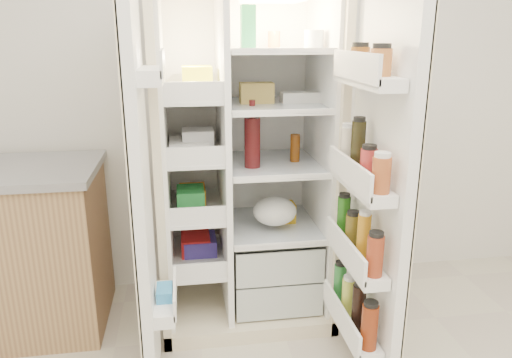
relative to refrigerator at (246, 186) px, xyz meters
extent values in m
cube|color=silver|center=(0.16, 0.35, 0.61)|extent=(4.00, 0.02, 2.70)
cube|color=beige|center=(-0.02, 0.28, 0.16)|extent=(0.92, 0.04, 1.80)
cube|color=beige|center=(-0.46, -0.05, 0.16)|extent=(0.04, 0.70, 1.80)
cube|color=beige|center=(0.42, -0.05, 0.16)|extent=(0.04, 0.70, 1.80)
cube|color=beige|center=(-0.02, -0.05, -0.70)|extent=(0.92, 0.70, 0.08)
cube|color=white|center=(-0.02, 0.25, 0.18)|extent=(0.84, 0.02, 1.68)
cube|color=white|center=(-0.43, -0.05, 0.18)|extent=(0.02, 0.62, 1.68)
cube|color=white|center=(0.39, -0.05, 0.18)|extent=(0.02, 0.62, 1.68)
cube|color=white|center=(-0.13, -0.05, 0.18)|extent=(0.03, 0.62, 1.68)
cube|color=#B7C0BB|center=(0.14, -0.07, -0.56)|extent=(0.47, 0.52, 0.19)
cube|color=#B7C0BB|center=(0.14, -0.07, -0.36)|extent=(0.47, 0.52, 0.19)
cube|color=#FFD18C|center=(0.14, 0.00, 0.98)|extent=(0.30, 0.30, 0.02)
cube|color=white|center=(-0.28, -0.05, -0.39)|extent=(0.28, 0.58, 0.02)
cube|color=white|center=(-0.28, -0.05, -0.09)|extent=(0.28, 0.58, 0.02)
cube|color=white|center=(-0.28, -0.05, 0.21)|extent=(0.28, 0.58, 0.02)
cube|color=white|center=(-0.28, -0.05, 0.51)|extent=(0.28, 0.58, 0.02)
cube|color=silver|center=(0.14, -0.05, -0.22)|extent=(0.49, 0.58, 0.01)
cube|color=silver|center=(0.14, -0.05, 0.14)|extent=(0.49, 0.58, 0.01)
cube|color=silver|center=(0.14, -0.05, 0.46)|extent=(0.49, 0.58, 0.02)
cube|color=silver|center=(0.14, -0.05, 0.74)|extent=(0.49, 0.58, 0.02)
cube|color=red|center=(-0.28, -0.05, -0.33)|extent=(0.16, 0.20, 0.10)
cube|color=#238337|center=(-0.28, -0.05, -0.02)|extent=(0.14, 0.18, 0.12)
cube|color=white|center=(-0.28, -0.05, 0.25)|extent=(0.20, 0.22, 0.07)
cube|color=#F9FB29|center=(-0.28, -0.05, 0.59)|extent=(0.15, 0.16, 0.14)
cube|color=#45339B|center=(-0.28, -0.05, -0.34)|extent=(0.18, 0.20, 0.09)
cube|color=orange|center=(-0.28, -0.05, -0.03)|extent=(0.14, 0.18, 0.10)
cube|color=white|center=(-0.28, -0.05, 0.28)|extent=(0.16, 0.16, 0.12)
sphere|color=orange|center=(0.01, -0.15, -0.62)|extent=(0.07, 0.07, 0.07)
sphere|color=orange|center=(0.10, -0.11, -0.62)|extent=(0.07, 0.07, 0.07)
sphere|color=orange|center=(0.20, -0.15, -0.62)|extent=(0.07, 0.07, 0.07)
sphere|color=orange|center=(0.06, -0.01, -0.62)|extent=(0.07, 0.07, 0.07)
sphere|color=orange|center=(0.16, -0.03, -0.62)|extent=(0.07, 0.07, 0.07)
sphere|color=orange|center=(0.26, -0.07, -0.62)|extent=(0.07, 0.07, 0.07)
sphere|color=orange|center=(-0.02, -0.07, -0.62)|extent=(0.07, 0.07, 0.07)
ellipsoid|color=#447125|center=(0.14, -0.05, -0.34)|extent=(0.26, 0.24, 0.11)
cylinder|color=#4A0F11|center=(0.02, -0.13, 0.28)|extent=(0.08, 0.08, 0.26)
cylinder|color=#6F360C|center=(0.26, -0.05, 0.22)|extent=(0.05, 0.05, 0.15)
cube|color=#23824B|center=(0.00, -0.14, 0.85)|extent=(0.07, 0.07, 0.20)
cylinder|color=silver|center=(0.32, -0.15, 0.79)|extent=(0.10, 0.10, 0.09)
cylinder|color=#BB632B|center=(0.15, 0.02, 0.79)|extent=(0.06, 0.06, 0.08)
cube|color=silver|center=(0.29, -0.05, 0.49)|extent=(0.22, 0.09, 0.05)
cube|color=#A48A41|center=(0.05, -0.04, 0.52)|extent=(0.17, 0.10, 0.11)
ellipsoid|color=silver|center=(0.14, -0.14, -0.14)|extent=(0.24, 0.22, 0.15)
cube|color=gold|center=(0.23, -0.02, -0.16)|extent=(0.09, 0.11, 0.11)
cube|color=white|center=(-0.52, -0.60, 0.16)|extent=(0.05, 0.40, 1.72)
cube|color=beige|center=(-0.54, -0.60, 0.16)|extent=(0.01, 0.40, 1.72)
cube|color=white|center=(-0.45, -0.60, -0.34)|extent=(0.09, 0.32, 0.06)
cube|color=white|center=(-0.45, -0.60, 0.66)|extent=(0.09, 0.32, 0.06)
cube|color=#338CCC|center=(-0.45, -0.60, -0.31)|extent=(0.07, 0.12, 0.10)
cube|color=white|center=(0.48, -0.69, 0.16)|extent=(0.05, 0.58, 1.72)
cube|color=beige|center=(0.51, -0.69, 0.16)|extent=(0.01, 0.58, 1.72)
cube|color=white|center=(0.40, -0.69, -0.48)|extent=(0.11, 0.50, 0.05)
cube|color=white|center=(0.40, -0.69, -0.14)|extent=(0.11, 0.50, 0.05)
cube|color=white|center=(0.40, -0.69, 0.21)|extent=(0.11, 0.50, 0.05)
cube|color=white|center=(0.40, -0.69, 0.64)|extent=(0.11, 0.50, 0.05)
cylinder|color=maroon|center=(0.40, -0.89, -0.36)|extent=(0.07, 0.07, 0.20)
cylinder|color=black|center=(0.40, -0.76, -0.35)|extent=(0.06, 0.06, 0.22)
cylinder|color=#BDC842|center=(0.40, -0.63, -0.37)|extent=(0.06, 0.06, 0.18)
cylinder|color=#277733|center=(0.40, -0.50, -0.36)|extent=(0.06, 0.06, 0.19)
cylinder|color=maroon|center=(0.40, -0.89, -0.03)|extent=(0.07, 0.07, 0.17)
cylinder|color=#BB7B16|center=(0.40, -0.76, -0.01)|extent=(0.06, 0.06, 0.21)
cylinder|color=brown|center=(0.40, -0.63, -0.04)|extent=(0.07, 0.07, 0.16)
cylinder|color=#205C15|center=(0.40, -0.50, -0.02)|extent=(0.06, 0.06, 0.20)
cylinder|color=#9D4922|center=(0.40, -0.89, 0.30)|extent=(0.07, 0.07, 0.14)
cylinder|color=#A12A29|center=(0.40, -0.76, 0.30)|extent=(0.07, 0.07, 0.14)
cylinder|color=black|center=(0.40, -0.63, 0.35)|extent=(0.06, 0.06, 0.23)
cylinder|color=beige|center=(0.40, -0.50, 0.32)|extent=(0.06, 0.06, 0.18)
cylinder|color=#AA602A|center=(0.40, -0.81, 0.71)|extent=(0.08, 0.08, 0.10)
cylinder|color=brown|center=(0.40, -0.59, 0.71)|extent=(0.08, 0.08, 0.10)
camera|label=1|loc=(-0.34, -2.56, 0.82)|focal=34.00mm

